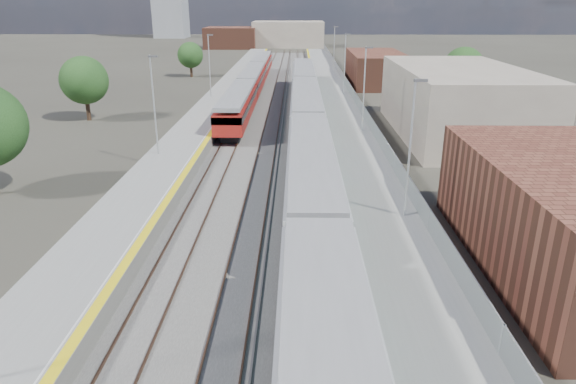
{
  "coord_description": "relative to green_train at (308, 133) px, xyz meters",
  "views": [
    {
      "loc": [
        0.59,
        -4.38,
        12.13
      ],
      "look_at": [
        0.12,
        22.4,
        2.2
      ],
      "focal_mm": 32.0,
      "sensor_mm": 36.0,
      "label": 1
    }
  ],
  "objects": [
    {
      "name": "tracks",
      "position": [
        -3.15,
        18.66,
        -2.23
      ],
      "size": [
        8.96,
        160.0,
        0.17
      ],
      "color": "#4C3323",
      "rests_on": "ground"
    },
    {
      "name": "red_train",
      "position": [
        -7.0,
        31.46,
        -0.3
      ],
      "size": [
        2.73,
        55.47,
        3.45
      ],
      "color": "black",
      "rests_on": "ground"
    },
    {
      "name": "tree_d",
      "position": [
        20.2,
        26.94,
        2.02
      ],
      "size": [
        5.11,
        5.11,
        6.92
      ],
      "color": "#382619",
      "rests_on": "ground"
    },
    {
      "name": "ground",
      "position": [
        -1.5,
        14.48,
        -2.34
      ],
      "size": [
        320.0,
        320.0,
        0.0
      ],
      "primitive_type": "plane",
      "color": "#47443A",
      "rests_on": "ground"
    },
    {
      "name": "buildings",
      "position": [
        -19.62,
        103.08,
        8.37
      ],
      "size": [
        72.0,
        185.5,
        40.0
      ],
      "color": "brown",
      "rests_on": "ground"
    },
    {
      "name": "platform_right",
      "position": [
        3.78,
        16.97,
        -1.8
      ],
      "size": [
        4.7,
        155.0,
        8.52
      ],
      "color": "slate",
      "rests_on": "ground"
    },
    {
      "name": "tree_c",
      "position": [
        -19.12,
        49.75,
        1.35
      ],
      "size": [
        4.33,
        4.33,
        5.86
      ],
      "color": "#382619",
      "rests_on": "ground"
    },
    {
      "name": "green_train",
      "position": [
        0.0,
        0.0,
        0.0
      ],
      "size": [
        3.01,
        83.83,
        3.32
      ],
      "color": "black",
      "rests_on": "ground"
    },
    {
      "name": "platform_left",
      "position": [
        -10.55,
        16.97,
        -1.82
      ],
      "size": [
        4.3,
        155.0,
        8.52
      ],
      "color": "slate",
      "rests_on": "ground"
    },
    {
      "name": "tree_b",
      "position": [
        -23.61,
        15.06,
        1.98
      ],
      "size": [
        5.06,
        5.06,
        6.86
      ],
      "color": "#382619",
      "rests_on": "ground"
    },
    {
      "name": "ballast_bed",
      "position": [
        -3.75,
        16.98,
        -2.31
      ],
      "size": [
        10.5,
        155.0,
        0.06
      ],
      "primitive_type": "cube",
      "color": "#565451",
      "rests_on": "ground"
    }
  ]
}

